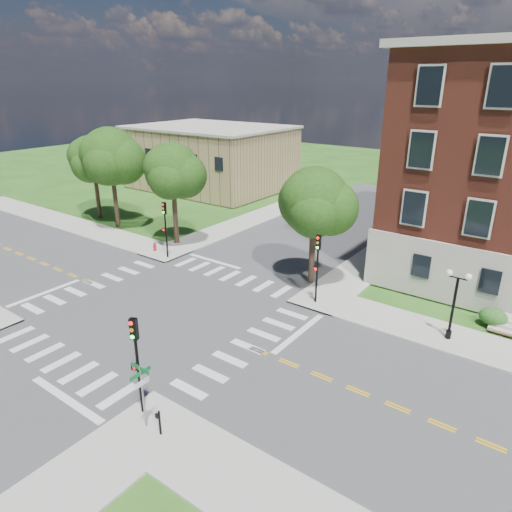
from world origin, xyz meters
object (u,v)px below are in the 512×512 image
Objects in this scene: traffic_signal_ne at (317,260)px; traffic_signal_se at (136,354)px; traffic_signal_nw at (165,223)px; push_button_post at (159,422)px; fire_hydrant at (155,247)px; twin_lamp_west at (454,301)px; street_sign_pole at (142,385)px.

traffic_signal_se is at bearing -93.74° from traffic_signal_ne.
traffic_signal_nw reaches higher than push_button_post.
traffic_signal_ne is (0.94, 14.35, 0.00)m from traffic_signal_se.
fire_hydrant is at bearing 167.66° from traffic_signal_nw.
traffic_signal_ne is at bearing -176.82° from twin_lamp_west.
traffic_signal_nw is at bearing -179.59° from traffic_signal_ne.
traffic_signal_nw reaches higher than fire_hydrant.
push_button_post is at bearing -41.51° from fire_hydrant.
twin_lamp_west reaches higher than fire_hydrant.
street_sign_pole is at bearing -178.21° from push_button_post.
twin_lamp_west is at bearing 1.45° from traffic_signal_nw.
traffic_signal_se is 14.38m from traffic_signal_ne.
push_button_post is (0.87, 0.03, -1.51)m from street_sign_pole.
push_button_post is (1.75, -0.53, -2.39)m from traffic_signal_se.
traffic_signal_nw is 1.13× the size of twin_lamp_west.
twin_lamp_west reaches higher than push_button_post.
fire_hydrant is (-25.00, -0.12, -2.06)m from twin_lamp_west.
traffic_signal_se is 1.36m from street_sign_pole.
traffic_signal_ne is 6.40× the size of fire_hydrant.
traffic_signal_ne reaches higher than fire_hydrant.
twin_lamp_west is (22.92, 0.58, -0.66)m from traffic_signal_nw.
street_sign_pole is 22.44m from fire_hydrant.
traffic_signal_se and traffic_signal_ne have the same top height.
traffic_signal_ne is at bearing 93.11° from push_button_post.
traffic_signal_se is at bearing 147.56° from street_sign_pole.
street_sign_pole is (0.88, -0.56, -0.88)m from traffic_signal_se.
push_button_post is at bearing -116.88° from twin_lamp_west.
twin_lamp_west is 25.08m from fire_hydrant.
push_button_post is (15.13, -14.78, -2.39)m from traffic_signal_nw.
traffic_signal_nw is 22.93m from twin_lamp_west.
push_button_post is 22.99m from fire_hydrant.
twin_lamp_west is 17.66m from street_sign_pole.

